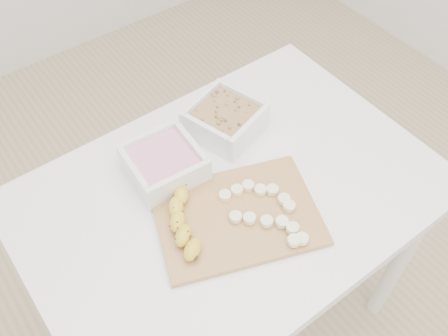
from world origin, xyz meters
TOP-DOWN VIEW (x-y plane):
  - ground at (0.00, 0.00)m, footprint 3.50×3.50m
  - table at (0.00, 0.00)m, footprint 1.00×0.70m
  - bowl_yogurt at (-0.10, 0.14)m, footprint 0.18×0.18m
  - bowl_granola at (0.11, 0.17)m, footprint 0.21×0.21m
  - cutting_board at (-0.04, -0.07)m, footprint 0.44×0.38m
  - banana at (-0.15, -0.02)m, footprint 0.16×0.19m
  - banana_slices at (0.02, -0.10)m, footprint 0.15×0.23m

SIDE VIEW (x-z plane):
  - ground at x=0.00m, z-range 0.00..0.00m
  - table at x=0.00m, z-range 0.28..1.03m
  - cutting_board at x=-0.04m, z-range 0.75..0.76m
  - banana_slices at x=0.02m, z-range 0.76..0.78m
  - banana at x=-0.15m, z-range 0.77..0.80m
  - bowl_yogurt at x=-0.10m, z-range 0.75..0.83m
  - bowl_granola at x=0.11m, z-range 0.75..0.83m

